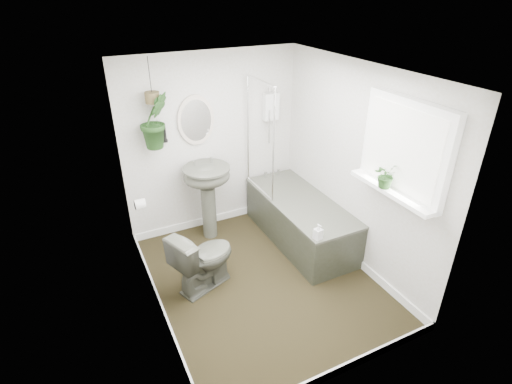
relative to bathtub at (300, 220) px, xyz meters
name	(u,v)px	position (x,y,z in m)	size (l,w,h in m)	color
floor	(262,280)	(-0.80, -0.50, -0.30)	(2.30, 2.80, 0.02)	black
ceiling	(264,70)	(-0.80, -0.50, 2.02)	(2.30, 2.80, 0.02)	white
wall_back	(212,144)	(-0.80, 0.91, 0.86)	(2.30, 0.02, 2.30)	silver
wall_front	(352,271)	(-0.80, -1.91, 0.86)	(2.30, 0.02, 2.30)	silver
wall_left	(146,216)	(-1.96, -0.50, 0.86)	(0.02, 2.80, 2.30)	silver
wall_right	(355,168)	(0.36, -0.50, 0.86)	(0.02, 2.80, 2.30)	silver
skirting	(262,276)	(-0.80, -0.50, -0.24)	(2.30, 2.80, 0.10)	white
bathtub	(300,220)	(0.00, 0.00, 0.00)	(0.72, 1.72, 0.58)	#47493E
bath_screen	(260,139)	(-0.33, 0.49, 0.99)	(0.04, 0.72, 1.40)	silver
shower_box	(271,107)	(0.00, 0.84, 1.26)	(0.20, 0.10, 0.35)	white
oval_mirror	(196,120)	(-1.01, 0.87, 1.21)	(0.46, 0.03, 0.62)	beige
wall_sconce	(165,133)	(-1.41, 0.86, 1.11)	(0.04, 0.04, 0.22)	black
toilet_roll_holder	(140,204)	(-1.90, 0.20, 0.61)	(0.11, 0.11, 0.11)	white
window_recess	(405,148)	(0.29, -1.20, 1.36)	(0.08, 1.00, 0.90)	white
window_sill	(392,191)	(0.22, -1.20, 0.94)	(0.18, 1.00, 0.04)	white
window_blinds	(401,149)	(0.24, -1.20, 1.36)	(0.01, 0.86, 0.76)	white
toilet	(204,258)	(-1.40, -0.30, 0.07)	(0.40, 0.71, 0.72)	#47493E
pedestal_sink	(208,202)	(-1.01, 0.60, 0.21)	(0.58, 0.50, 0.99)	#47493E
sill_plant	(386,175)	(0.18, -1.14, 1.08)	(0.22, 0.19, 0.25)	black
hanging_plant	(155,121)	(-1.52, 0.75, 1.32)	(0.35, 0.28, 0.64)	black
soap_bottle	(318,232)	(-0.29, -0.79, 0.38)	(0.08, 0.08, 0.18)	black
hanging_pot	(152,97)	(-1.52, 0.75, 1.58)	(0.16, 0.16, 0.12)	brown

